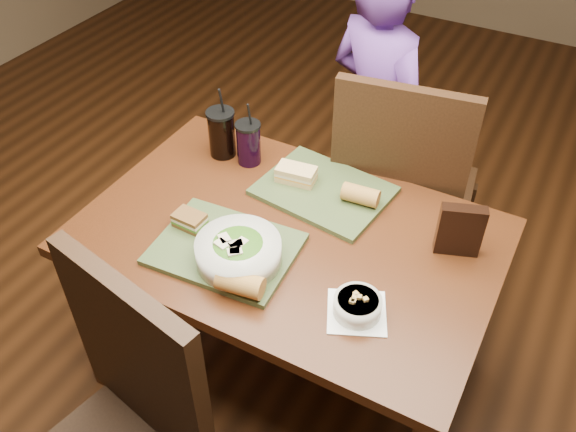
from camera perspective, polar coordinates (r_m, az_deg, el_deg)
The scene contains 15 objects.
ground at distance 2.49m, azimuth 0.00°, elevation -14.23°, with size 6.00×6.00×0.00m, color #381C0B.
dining_table at distance 1.98m, azimuth 0.00°, elevation -3.47°, with size 1.30×0.85×0.75m.
chair_far at distance 2.35m, azimuth 10.75°, elevation 2.56°, with size 0.54×0.54×1.10m.
diner at distance 2.56m, azimuth 8.26°, elevation 8.80°, with size 0.51×0.33×1.39m, color #5C2F83.
tray_near at distance 1.87m, azimuth -5.89°, elevation -3.07°, with size 0.42×0.32×0.02m, color #374624.
tray_far at distance 2.07m, azimuth 3.35°, elevation 2.37°, with size 0.42×0.32×0.02m, color #374624.
salad_bowl at distance 1.78m, azimuth -4.67°, elevation -3.23°, with size 0.25×0.25×0.08m.
soup_bowl at distance 1.69m, azimuth 6.51°, elevation -8.34°, with size 0.21×0.21×0.07m.
sandwich_near at distance 1.93m, azimuth -9.19°, elevation -0.39°, with size 0.10×0.07×0.05m.
sandwich_far at distance 2.08m, azimuth 0.77°, elevation 3.94°, with size 0.14×0.09×0.05m.
baguette_near at distance 1.71m, azimuth -4.49°, elevation -6.29°, with size 0.07×0.07×0.13m, color #AD7533.
baguette_far at distance 2.00m, azimuth 6.81°, elevation 1.97°, with size 0.06×0.06×0.12m, color #AD7533.
cup_cola at distance 2.21m, azimuth -6.23°, elevation 7.74°, with size 0.10×0.10×0.28m.
cup_berry at distance 2.17m, azimuth -3.71°, elevation 6.85°, with size 0.09×0.09×0.25m.
chip_bag at distance 1.87m, azimuth 15.79°, elevation -1.29°, with size 0.13×0.04×0.17m, color black.
Camera 1 is at (0.67, -1.23, 2.06)m, focal length 38.00 mm.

